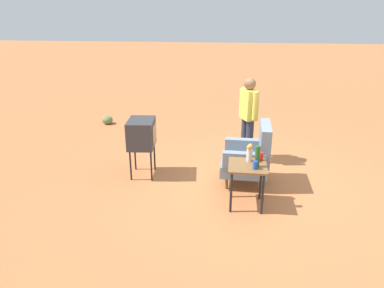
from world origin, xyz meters
TOP-DOWN VIEW (x-y plane):
  - ground_plane at (0.00, 0.00)m, footprint 60.00×60.00m
  - armchair at (0.06, -0.01)m, footprint 0.80×0.80m
  - side_table at (0.82, -0.08)m, footprint 0.56×0.56m
  - tv_on_stand at (-0.04, -1.89)m, footprint 0.64×0.50m
  - person_standing at (-0.91, -0.05)m, footprint 0.52×0.35m
  - bottle_wine_green at (0.87, 0.04)m, footprint 0.07×0.07m
  - soda_can_red at (0.62, 0.12)m, footprint 0.07×0.07m
  - soda_can_blue at (0.95, 0.02)m, footprint 0.07×0.07m
  - flower_vase at (0.67, -0.06)m, footprint 0.15×0.10m
  - shrub_far at (-2.92, -3.61)m, footprint 0.28×0.28m

SIDE VIEW (x-z plane):
  - ground_plane at x=0.00m, z-range 0.00..0.00m
  - shrub_far at x=-2.92m, z-range 0.00..0.21m
  - armchair at x=0.06m, z-range -0.03..1.03m
  - side_table at x=0.82m, z-range 0.23..0.90m
  - soda_can_red at x=0.62m, z-range 0.67..0.79m
  - soda_can_blue at x=0.95m, z-range 0.67..0.79m
  - tv_on_stand at x=-0.04m, z-range 0.27..1.30m
  - flower_vase at x=0.67m, z-range 0.68..0.95m
  - bottle_wine_green at x=0.87m, z-range 0.67..0.99m
  - person_standing at x=-0.91m, z-range 0.12..1.76m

